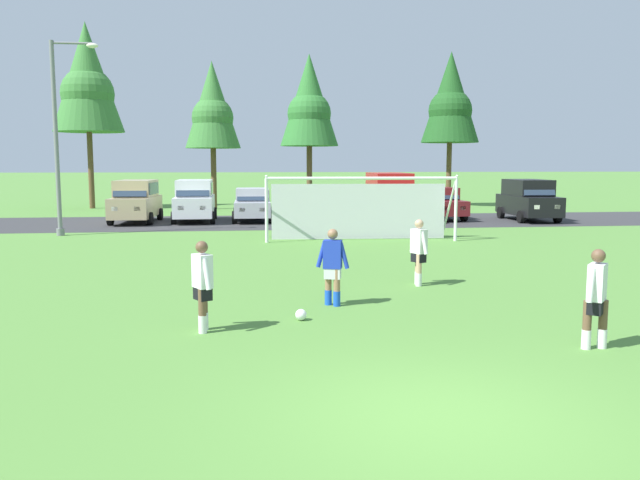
{
  "coord_description": "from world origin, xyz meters",
  "views": [
    {
      "loc": [
        -2.3,
        -7.08,
        3.0
      ],
      "look_at": [
        -0.54,
        7.23,
        1.27
      ],
      "focal_mm": 35.81,
      "sensor_mm": 36.0,
      "label": 1
    }
  ],
  "objects_px": {
    "parked_car_slot_center_right": "(389,196)",
    "parked_car_slot_center_left": "(253,204)",
    "player_defender_far": "(596,299)",
    "parked_car_slot_far_right": "(528,199)",
    "parked_car_slot_right": "(439,203)",
    "player_midfield_center": "(419,252)",
    "parked_car_slot_left": "(195,200)",
    "player_striker_near": "(203,286)",
    "soccer_ball": "(301,315)",
    "player_winger_left": "(333,267)",
    "street_lamp": "(60,136)",
    "parked_car_slot_center": "(316,203)",
    "soccer_goal": "(359,207)",
    "parked_car_slot_far_left": "(136,201)"
  },
  "relations": [
    {
      "from": "player_defender_far",
      "to": "parked_car_slot_center",
      "type": "height_order",
      "value": "parked_car_slot_center"
    },
    {
      "from": "soccer_goal",
      "to": "player_defender_far",
      "type": "bearing_deg",
      "value": -86.04
    },
    {
      "from": "soccer_ball",
      "to": "player_defender_far",
      "type": "distance_m",
      "value": 5.24
    },
    {
      "from": "parked_car_slot_far_left",
      "to": "parked_car_slot_left",
      "type": "xyz_separation_m",
      "value": [
        2.93,
        0.23,
        0.0
      ]
    },
    {
      "from": "player_striker_near",
      "to": "parked_car_slot_center",
      "type": "xyz_separation_m",
      "value": [
        4.67,
        22.68,
        0.05
      ]
    },
    {
      "from": "player_striker_near",
      "to": "street_lamp",
      "type": "xyz_separation_m",
      "value": [
        -6.68,
        16.3,
        3.3
      ]
    },
    {
      "from": "street_lamp",
      "to": "parked_car_slot_center_left",
      "type": "bearing_deg",
      "value": 35.79
    },
    {
      "from": "soccer_ball",
      "to": "player_winger_left",
      "type": "relative_size",
      "value": 0.13
    },
    {
      "from": "soccer_goal",
      "to": "player_striker_near",
      "type": "height_order",
      "value": "soccer_goal"
    },
    {
      "from": "soccer_ball",
      "to": "parked_car_slot_center_right",
      "type": "relative_size",
      "value": 0.04
    },
    {
      "from": "player_defender_far",
      "to": "parked_car_slot_center_left",
      "type": "height_order",
      "value": "parked_car_slot_center_left"
    },
    {
      "from": "parked_car_slot_center_right",
      "to": "parked_car_slot_left",
      "type": "bearing_deg",
      "value": 171.5
    },
    {
      "from": "parked_car_slot_left",
      "to": "parked_car_slot_center",
      "type": "bearing_deg",
      "value": 4.27
    },
    {
      "from": "parked_car_slot_center_right",
      "to": "player_midfield_center",
      "type": "bearing_deg",
      "value": -100.68
    },
    {
      "from": "soccer_goal",
      "to": "parked_car_slot_left",
      "type": "bearing_deg",
      "value": 128.78
    },
    {
      "from": "player_striker_near",
      "to": "parked_car_slot_left",
      "type": "height_order",
      "value": "parked_car_slot_left"
    },
    {
      "from": "parked_car_slot_center",
      "to": "parked_car_slot_far_right",
      "type": "height_order",
      "value": "parked_car_slot_far_right"
    },
    {
      "from": "parked_car_slot_center",
      "to": "parked_car_slot_far_left",
      "type": "bearing_deg",
      "value": -175.65
    },
    {
      "from": "player_midfield_center",
      "to": "parked_car_slot_far_left",
      "type": "bearing_deg",
      "value": 118.02
    },
    {
      "from": "parked_car_slot_far_right",
      "to": "player_midfield_center",
      "type": "bearing_deg",
      "value": -122.35
    },
    {
      "from": "player_striker_near",
      "to": "player_winger_left",
      "type": "height_order",
      "value": "same"
    },
    {
      "from": "player_midfield_center",
      "to": "player_winger_left",
      "type": "distance_m",
      "value": 3.14
    },
    {
      "from": "player_winger_left",
      "to": "parked_car_slot_far_right",
      "type": "bearing_deg",
      "value": 55.19
    },
    {
      "from": "soccer_ball",
      "to": "player_striker_near",
      "type": "distance_m",
      "value": 2.04
    },
    {
      "from": "player_midfield_center",
      "to": "parked_car_slot_left",
      "type": "distance_m",
      "value": 19.6
    },
    {
      "from": "soccer_ball",
      "to": "player_midfield_center",
      "type": "relative_size",
      "value": 0.13
    },
    {
      "from": "player_winger_left",
      "to": "parked_car_slot_far_left",
      "type": "height_order",
      "value": "parked_car_slot_far_left"
    },
    {
      "from": "player_winger_left",
      "to": "parked_car_slot_center_right",
      "type": "distance_m",
      "value": 19.74
    },
    {
      "from": "parked_car_slot_far_right",
      "to": "parked_car_slot_right",
      "type": "bearing_deg",
      "value": 164.65
    },
    {
      "from": "player_winger_left",
      "to": "parked_car_slot_center_right",
      "type": "relative_size",
      "value": 0.33
    },
    {
      "from": "player_defender_far",
      "to": "parked_car_slot_center_right",
      "type": "bearing_deg",
      "value": 85.37
    },
    {
      "from": "player_striker_near",
      "to": "street_lamp",
      "type": "bearing_deg",
      "value": 112.29
    },
    {
      "from": "player_defender_far",
      "to": "parked_car_slot_right",
      "type": "distance_m",
      "value": 24.28
    },
    {
      "from": "soccer_ball",
      "to": "player_defender_far",
      "type": "height_order",
      "value": "player_defender_far"
    },
    {
      "from": "soccer_ball",
      "to": "parked_car_slot_far_right",
      "type": "bearing_deg",
      "value": 55.31
    },
    {
      "from": "parked_car_slot_left",
      "to": "parked_car_slot_center_right",
      "type": "height_order",
      "value": "parked_car_slot_center_right"
    },
    {
      "from": "soccer_goal",
      "to": "parked_car_slot_center",
      "type": "relative_size",
      "value": 1.74
    },
    {
      "from": "soccer_ball",
      "to": "player_winger_left",
      "type": "height_order",
      "value": "player_winger_left"
    },
    {
      "from": "player_defender_far",
      "to": "parked_car_slot_center_left",
      "type": "xyz_separation_m",
      "value": [
        -5.13,
        23.9,
        0.05
      ]
    },
    {
      "from": "street_lamp",
      "to": "player_midfield_center",
      "type": "bearing_deg",
      "value": -46.87
    },
    {
      "from": "parked_car_slot_center_right",
      "to": "parked_car_slot_center_left",
      "type": "bearing_deg",
      "value": 169.3
    },
    {
      "from": "player_defender_far",
      "to": "street_lamp",
      "type": "height_order",
      "value": "street_lamp"
    },
    {
      "from": "parked_car_slot_left",
      "to": "parked_car_slot_right",
      "type": "bearing_deg",
      "value": -1.22
    },
    {
      "from": "player_midfield_center",
      "to": "player_winger_left",
      "type": "xyz_separation_m",
      "value": [
        -2.43,
        -1.99,
        0.0
      ]
    },
    {
      "from": "soccer_goal",
      "to": "street_lamp",
      "type": "relative_size",
      "value": 0.94
    },
    {
      "from": "soccer_goal",
      "to": "parked_car_slot_center_left",
      "type": "xyz_separation_m",
      "value": [
        -4.07,
        8.59,
        -0.42
      ]
    },
    {
      "from": "soccer_ball",
      "to": "parked_car_slot_far_right",
      "type": "distance_m",
      "value": 24.47
    },
    {
      "from": "soccer_ball",
      "to": "street_lamp",
      "type": "xyz_separation_m",
      "value": [
        -8.5,
        15.71,
        4.01
      ]
    },
    {
      "from": "player_midfield_center",
      "to": "parked_car_slot_center_right",
      "type": "distance_m",
      "value": 17.23
    },
    {
      "from": "parked_car_slot_left",
      "to": "player_striker_near",
      "type": "bearing_deg",
      "value": -85.6
    }
  ]
}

